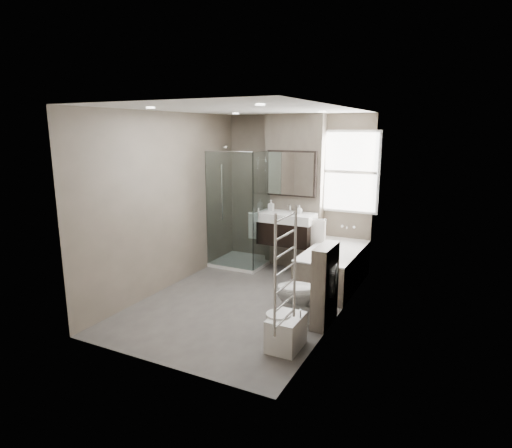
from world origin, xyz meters
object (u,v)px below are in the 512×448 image
Objects in this scene: vanity at (286,228)px; bathtub at (334,266)px; toilet at (305,292)px; bidet at (286,331)px.

bathtub is (0.92, -0.33, -0.43)m from vanity.
toilet is 0.75m from bidet.
bathtub is 2.12× the size of toilet.
toilet is at bearing -60.26° from vanity.
toilet is (0.97, -1.70, -0.36)m from vanity.
bathtub is 2.11m from bidet.
toilet is 1.58× the size of bidet.
toilet reaches higher than bathtub.
vanity reaches higher than bidet.
vanity is 0.59× the size of bathtub.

